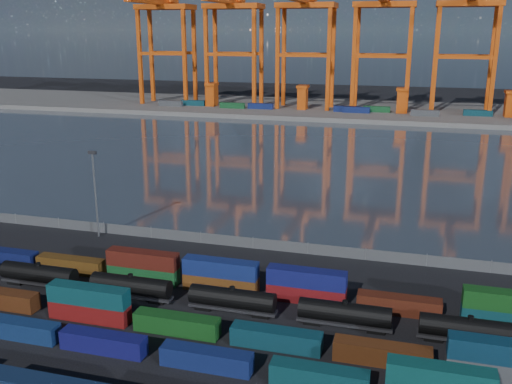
# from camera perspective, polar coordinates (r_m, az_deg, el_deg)

# --- Properties ---
(ground) EXTENTS (700.00, 700.00, 0.00)m
(ground) POSITION_cam_1_polar(r_m,az_deg,el_deg) (79.04, -6.03, -12.82)
(ground) COLOR black
(ground) RESTS_ON ground
(harbor_water) EXTENTS (700.00, 700.00, 0.00)m
(harbor_water) POSITION_cam_1_polar(r_m,az_deg,el_deg) (175.35, 6.64, 3.33)
(harbor_water) COLOR #303A45
(harbor_water) RESTS_ON ground
(far_quay) EXTENTS (700.00, 70.00, 2.00)m
(far_quay) POSITION_cam_1_polar(r_m,az_deg,el_deg) (277.89, 10.17, 8.03)
(far_quay) COLOR #514F4C
(far_quay) RESTS_ON ground
(container_row_south) EXTENTS (138.84, 2.22, 4.74)m
(container_row_south) POSITION_cam_1_polar(r_m,az_deg,el_deg) (69.64, -7.05, -15.66)
(container_row_south) COLOR #45484B
(container_row_south) RESTS_ON ground
(container_row_mid) EXTENTS (127.35, 2.31, 4.93)m
(container_row_mid) POSITION_cam_1_polar(r_m,az_deg,el_deg) (72.59, 0.88, -13.89)
(container_row_mid) COLOR #484A4D
(container_row_mid) RESTS_ON ground
(container_row_north) EXTENTS (141.02, 2.33, 4.96)m
(container_row_north) POSITION_cam_1_polar(r_m,az_deg,el_deg) (83.63, 4.59, -9.62)
(container_row_north) COLOR #13125B
(container_row_north) RESTS_ON ground
(tanker_string) EXTENTS (136.57, 2.70, 3.86)m
(tanker_string) POSITION_cam_1_polar(r_m,az_deg,el_deg) (77.42, 8.84, -11.95)
(tanker_string) COLOR black
(tanker_string) RESTS_ON ground
(waterfront_fence) EXTENTS (160.12, 0.12, 2.20)m
(waterfront_fence) POSITION_cam_1_polar(r_m,az_deg,el_deg) (102.71, -0.30, -5.13)
(waterfront_fence) COLOR #595B5E
(waterfront_fence) RESTS_ON ground
(yard_light_mast) EXTENTS (1.60, 0.40, 16.60)m
(yard_light_mast) POSITION_cam_1_polar(r_m,az_deg,el_deg) (110.12, -15.79, 0.25)
(yard_light_mast) COLOR slate
(yard_light_mast) RESTS_ON ground
(gantry_cranes) EXTENTS (202.00, 51.85, 70.21)m
(gantry_cranes) POSITION_cam_1_polar(r_m,az_deg,el_deg) (269.49, 8.81, 16.83)
(gantry_cranes) COLOR #CE4A0E
(gantry_cranes) RESTS_ON ground
(quay_containers) EXTENTS (172.58, 10.99, 2.60)m
(quay_containers) POSITION_cam_1_polar(r_m,az_deg,el_deg) (264.57, 7.48, 8.26)
(quay_containers) COLOR navy
(quay_containers) RESTS_ON far_quay
(straddle_carriers) EXTENTS (140.00, 7.00, 11.10)m
(straddle_carriers) POSITION_cam_1_polar(r_m,az_deg,el_deg) (267.43, 9.48, 9.24)
(straddle_carriers) COLOR #CE4A0E
(straddle_carriers) RESTS_ON far_quay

